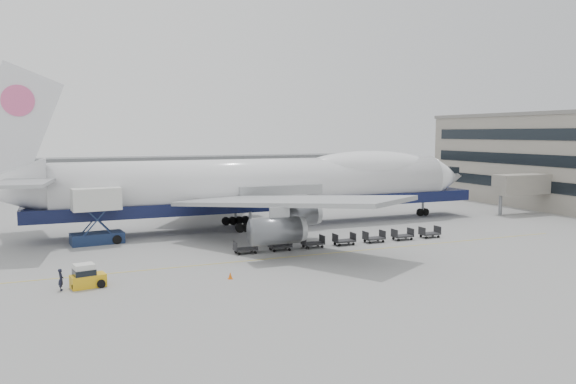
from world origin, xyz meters
name	(u,v)px	position (x,y,z in m)	size (l,w,h in m)	color
ground	(302,243)	(0.00, 0.00, 0.00)	(260.00, 260.00, 0.00)	gray
apron_line	(326,254)	(0.00, -6.00, 0.01)	(60.00, 0.15, 0.01)	gold
hangar	(129,173)	(-10.00, 70.00, 3.50)	(110.00, 8.00, 7.00)	slate
airliner	(269,184)	(0.64, 12.00, 5.62)	(67.00, 55.30, 19.98)	white
catering_truck	(96,213)	(-21.08, 8.52, 3.46)	(5.80, 4.28, 6.22)	#182749
baggage_tug	(87,277)	(-23.16, -9.88, 0.85)	(2.82, 1.85, 1.91)	gold
ground_worker	(61,280)	(-25.04, -10.06, 0.86)	(0.63, 0.41, 1.73)	black
traffic_cone	(230,276)	(-11.89, -11.80, 0.28)	(0.40, 0.40, 0.58)	orange
dolly_0	(245,248)	(-7.54, -2.77, 0.53)	(2.30, 1.35, 1.30)	#2D2D30
dolly_1	(280,245)	(-3.75, -2.77, 0.53)	(2.30, 1.35, 1.30)	#2D2D30
dolly_2	(313,243)	(0.03, -2.77, 0.53)	(2.30, 1.35, 1.30)	#2D2D30
dolly_3	(344,240)	(3.82, -2.77, 0.53)	(2.30, 1.35, 1.30)	#2D2D30
dolly_4	(374,238)	(7.61, -2.77, 0.53)	(2.30, 1.35, 1.30)	#2D2D30
dolly_5	(402,235)	(11.39, -2.77, 0.53)	(2.30, 1.35, 1.30)	#2D2D30
dolly_6	(430,233)	(15.18, -2.77, 0.53)	(2.30, 1.35, 1.30)	#2D2D30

